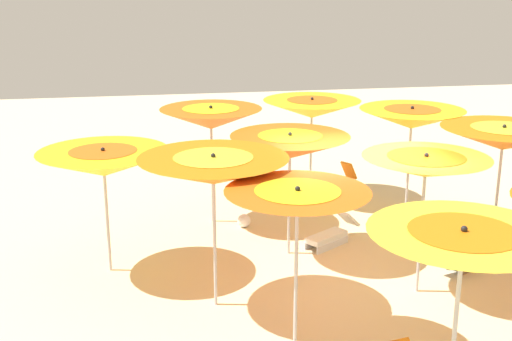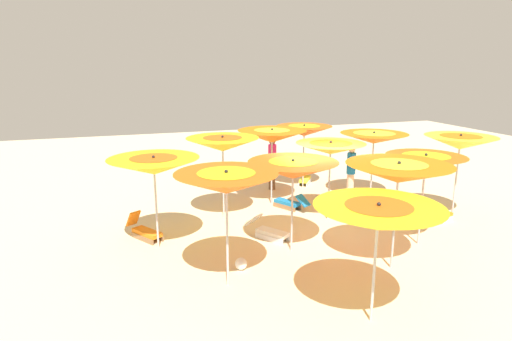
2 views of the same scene
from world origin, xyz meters
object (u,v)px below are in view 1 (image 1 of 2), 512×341
Objects in this scene: lounger_0 at (466,257)px; lounger_4 at (335,184)px; beach_umbrella_2 at (297,202)px; beach_umbrella_9 at (412,118)px; beach_umbrella_0 at (104,163)px; beach_umbrella_8 at (312,109)px; beach_umbrella_6 at (426,166)px; beach_umbrella_3 at (462,248)px; beach_umbrella_5 at (290,147)px; beach_umbrella_4 at (211,118)px; beach_umbrella_1 at (213,170)px; beach_ball at (244,221)px; lounger_2 at (330,234)px; beach_umbrella_10 at (503,138)px.

lounger_4 reaches higher than lounger_0.
beach_umbrella_9 is (4.26, -3.33, 0.10)m from beach_umbrella_2.
beach_umbrella_8 is (3.28, -4.44, 0.14)m from beach_umbrella_0.
beach_umbrella_3 is at bearing 161.92° from beach_umbrella_6.
beach_umbrella_2 is 0.94× the size of beach_umbrella_9.
beach_umbrella_5 is at bearing -11.07° from beach_umbrella_2.
beach_umbrella_0 is 0.90× the size of beach_umbrella_4.
beach_umbrella_3 reaches higher than beach_umbrella_2.
beach_umbrella_1 is 3.30m from beach_umbrella_6.
beach_umbrella_0 is 3.60m from beach_ball.
beach_umbrella_0 is 4.49m from lounger_2.
beach_umbrella_1 is 1.05× the size of beach_umbrella_8.
lounger_2 is at bearing -128.57° from beach_umbrella_4.
lounger_4 is (0.27, -0.69, -1.89)m from beach_umbrella_8.
beach_ball is at bearing 4.84° from lounger_4.
beach_umbrella_6 is 0.94× the size of beach_umbrella_10.
beach_umbrella_10 reaches higher than lounger_0.
beach_umbrella_9 is at bearing 66.47° from lounger_0.
beach_umbrella_6 reaches higher than beach_umbrella_0.
beach_umbrella_1 is at bearing 30.91° from beach_umbrella_3.
beach_umbrella_4 reaches higher than beach_umbrella_2.
beach_umbrella_1 reaches higher than lounger_4.
beach_umbrella_4 is (7.29, 1.78, -0.09)m from beach_umbrella_3.
beach_umbrella_5 is at bearing 128.58° from lounger_0.
lounger_0 is 1.06× the size of lounger_4.
lounger_2 is at bearing 68.71° from beach_umbrella_10.
beach_umbrella_1 is 0.99× the size of beach_umbrella_9.
beach_umbrella_10 is at bearing -2.01° from lounger_0.
lounger_4 is (3.10, -1.02, 0.01)m from lounger_2.
beach_umbrella_3 is at bearing -170.10° from beach_ball.
lounger_4 is 4.23× the size of beach_ball.
beach_umbrella_8 is 2.03m from lounger_4.
beach_umbrella_0 is 0.95× the size of beach_umbrella_8.
beach_umbrella_6 is at bearing -142.45° from beach_umbrella_4.
beach_umbrella_10 is at bearing -33.62° from beach_umbrella_3.
beach_umbrella_8 is 4.59m from beach_umbrella_10.
beach_umbrella_3 reaches higher than lounger_4.
beach_umbrella_1 reaches higher than beach_umbrella_2.
lounger_0 is at bearing 111.36° from lounger_2.
beach_umbrella_9 reaches higher than beach_umbrella_4.
beach_umbrella_0 is at bearing 40.59° from beach_umbrella_2.
beach_umbrella_2 is 2.72m from beach_umbrella_6.
beach_umbrella_3 is 1.03× the size of beach_umbrella_4.
beach_umbrella_5 is (3.23, -0.63, -0.09)m from beach_umbrella_2.
beach_ball is (-0.45, -0.59, -2.06)m from beach_umbrella_4.
beach_umbrella_0 is at bearing 84.87° from beach_umbrella_10.
beach_umbrella_4 is 5.54m from beach_umbrella_10.
beach_umbrella_8 reaches higher than beach_umbrella_6.
lounger_2 is (0.46, -4.11, -1.75)m from beach_umbrella_0.
beach_umbrella_8 is (4.87, -2.77, -0.10)m from beach_umbrella_1.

